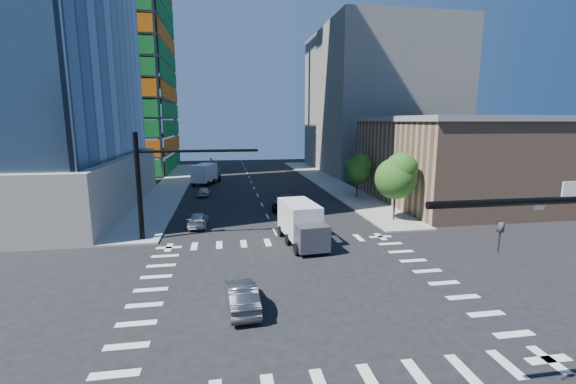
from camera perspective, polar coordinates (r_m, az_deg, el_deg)
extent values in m
plane|color=black|center=(24.39, 1.83, -13.80)|extent=(160.00, 160.00, 0.00)
cube|color=silver|center=(24.38, 1.83, -13.79)|extent=(20.00, 20.00, 0.01)
cube|color=gray|center=(64.84, 5.76, 1.56)|extent=(5.00, 60.00, 0.15)
cube|color=gray|center=(63.11, -16.72, 0.93)|extent=(5.00, 60.00, 0.15)
cube|color=#167B2E|center=(85.69, -17.42, 19.71)|extent=(0.12, 24.00, 49.00)
cube|color=orange|center=(76.24, -28.82, 20.16)|extent=(24.00, 0.12, 49.00)
cube|color=#9B755A|center=(52.99, 24.35, 4.08)|extent=(20.00, 22.00, 10.00)
cube|color=gray|center=(52.76, 24.79, 9.80)|extent=(20.50, 22.50, 0.60)
cube|color=slate|center=(83.07, 13.09, 12.92)|extent=(24.00, 30.00, 28.00)
cylinder|color=black|center=(15.20, 36.60, -0.94)|extent=(10.00, 0.24, 0.24)
imported|color=black|center=(13.76, 28.80, -5.87)|extent=(0.16, 0.20, 1.00)
cube|color=white|center=(15.15, 36.74, 0.35)|extent=(0.90, 0.04, 0.50)
cylinder|color=black|center=(34.47, -21.23, 0.77)|extent=(0.40, 0.40, 9.00)
cylinder|color=black|center=(33.46, -13.11, 5.95)|extent=(10.00, 0.24, 0.24)
imported|color=black|center=(33.51, -11.32, 4.13)|extent=(0.16, 0.20, 1.00)
cylinder|color=#382316|center=(40.54, 15.44, -2.38)|extent=(0.20, 0.20, 2.27)
sphere|color=#244E14|center=(39.99, 15.65, 1.94)|extent=(4.16, 4.16, 4.16)
sphere|color=#306B23|center=(39.77, 16.43, 3.28)|extent=(3.25, 3.25, 3.25)
cylinder|color=#382316|center=(51.57, 10.17, 0.33)|extent=(0.20, 0.20, 1.92)
sphere|color=#244E14|center=(51.19, 10.26, 3.21)|extent=(3.52, 3.52, 3.52)
sphere|color=#306B23|center=(50.95, 10.83, 4.09)|extent=(2.75, 2.75, 2.75)
imported|color=black|center=(44.39, -0.45, -1.55)|extent=(3.81, 6.13, 1.58)
imported|color=silver|center=(38.25, -13.21, -4.02)|extent=(2.01, 4.54, 1.29)
imported|color=#B4B7BC|center=(53.46, -12.29, 0.09)|extent=(1.86, 3.85, 1.27)
imported|color=#49494E|center=(21.62, -6.87, -15.07)|extent=(1.85, 4.51, 1.45)
cube|color=silver|center=(31.51, 2.21, -4.35)|extent=(2.98, 5.41, 2.70)
cube|color=#43444B|center=(31.69, 2.20, -5.53)|extent=(2.56, 2.09, 1.98)
cube|color=silver|center=(63.70, -11.94, 2.93)|extent=(4.05, 5.66, 2.67)
cube|color=#43444B|center=(63.79, -11.91, 2.34)|extent=(2.84, 2.53, 1.95)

